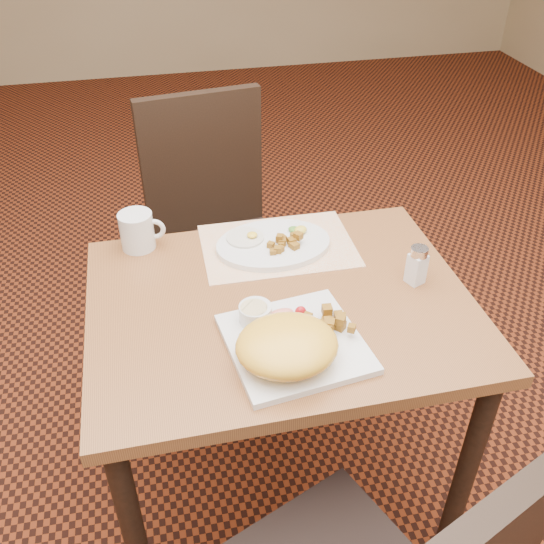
% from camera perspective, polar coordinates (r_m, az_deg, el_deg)
% --- Properties ---
extents(ground, '(8.00, 8.00, 0.00)m').
position_cam_1_polar(ground, '(1.99, 0.64, -19.69)').
color(ground, black).
rests_on(ground, ground).
extents(table, '(0.90, 0.70, 0.75)m').
position_cam_1_polar(table, '(1.50, 0.81, -5.94)').
color(table, brown).
rests_on(table, ground).
extents(chair_far, '(0.48, 0.49, 0.97)m').
position_cam_1_polar(chair_far, '(2.11, -5.44, 4.43)').
color(chair_far, black).
rests_on(chair_far, ground).
extents(placemat, '(0.40, 0.29, 0.00)m').
position_cam_1_polar(placemat, '(1.62, 0.54, 2.50)').
color(placemat, white).
rests_on(placemat, table).
extents(plate_square, '(0.31, 0.31, 0.02)m').
position_cam_1_polar(plate_square, '(1.31, 2.16, -6.74)').
color(plate_square, silver).
rests_on(plate_square, table).
extents(plate_oval, '(0.31, 0.24, 0.02)m').
position_cam_1_polar(plate_oval, '(1.60, 0.13, 2.62)').
color(plate_oval, silver).
rests_on(plate_oval, placemat).
extents(hollandaise_mound, '(0.21, 0.19, 0.08)m').
position_cam_1_polar(hollandaise_mound, '(1.24, 1.33, -6.99)').
color(hollandaise_mound, yellow).
rests_on(hollandaise_mound, plate_square).
extents(ramekin, '(0.07, 0.07, 0.04)m').
position_cam_1_polar(ramekin, '(1.34, -1.59, -3.87)').
color(ramekin, silver).
rests_on(ramekin, plate_square).
extents(garnish_sq, '(0.09, 0.05, 0.03)m').
position_cam_1_polar(garnish_sq, '(1.35, 1.39, -3.96)').
color(garnish_sq, '#387223').
rests_on(garnish_sq, plate_square).
extents(fried_egg, '(0.10, 0.10, 0.02)m').
position_cam_1_polar(fried_egg, '(1.61, -2.46, 3.30)').
color(fried_egg, white).
rests_on(fried_egg, plate_oval).
extents(garnish_ov, '(0.06, 0.05, 0.02)m').
position_cam_1_polar(garnish_ov, '(1.63, 2.51, 4.00)').
color(garnish_ov, '#387223').
rests_on(garnish_ov, plate_oval).
extents(salt_shaker, '(0.05, 0.05, 0.10)m').
position_cam_1_polar(salt_shaker, '(1.50, 13.49, 0.68)').
color(salt_shaker, white).
rests_on(salt_shaker, table).
extents(coffee_mug, '(0.12, 0.09, 0.10)m').
position_cam_1_polar(coffee_mug, '(1.62, -12.51, 3.81)').
color(coffee_mug, silver).
rests_on(coffee_mug, table).
extents(home_fries_sq, '(0.12, 0.10, 0.04)m').
position_cam_1_polar(home_fries_sq, '(1.32, 5.16, -4.94)').
color(home_fries_sq, '#9A6718').
rests_on(home_fries_sq, plate_square).
extents(home_fries_ov, '(0.10, 0.08, 0.03)m').
position_cam_1_polar(home_fries_ov, '(1.58, 1.25, 2.80)').
color(home_fries_ov, '#9A6718').
rests_on(home_fries_ov, plate_oval).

